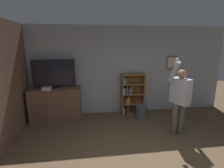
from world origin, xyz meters
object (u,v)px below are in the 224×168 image
(person, at_px, (180,96))
(waste_bin, at_px, (141,112))
(bookshelf, at_px, (131,94))
(game_console, at_px, (47,88))
(television, at_px, (54,73))

(person, height_order, waste_bin, person)
(bookshelf, relative_size, person, 0.67)
(game_console, xyz_separation_m, person, (3.24, -1.15, -0.01))
(waste_bin, bearing_deg, bookshelf, 114.01)
(person, bearing_deg, waste_bin, -172.43)
(game_console, distance_m, bookshelf, 2.47)
(game_console, height_order, bookshelf, bookshelf)
(television, bearing_deg, bookshelf, 3.46)
(television, height_order, bookshelf, television)
(television, distance_m, person, 3.36)
(bookshelf, height_order, person, person)
(bookshelf, height_order, waste_bin, bookshelf)
(person, xyz_separation_m, waste_bin, (-0.60, 1.00, -0.76))
(bookshelf, distance_m, person, 1.72)
(television, relative_size, person, 0.62)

